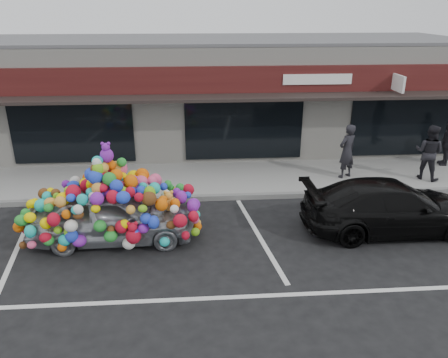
{
  "coord_description": "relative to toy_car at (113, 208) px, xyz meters",
  "views": [
    {
      "loc": [
        1.19,
        -9.6,
        5.52
      ],
      "look_at": [
        1.99,
        1.4,
        1.11
      ],
      "focal_mm": 35.0,
      "sensor_mm": 36.0,
      "label": 1
    }
  ],
  "objects": [
    {
      "name": "ground",
      "position": [
        0.85,
        -0.31,
        -0.85
      ],
      "size": [
        90.0,
        90.0,
        0.0
      ],
      "primitive_type": "plane",
      "color": "black",
      "rests_on": "ground"
    },
    {
      "name": "shop_building",
      "position": [
        0.85,
        8.13,
        1.31
      ],
      "size": [
        24.0,
        7.2,
        4.31
      ],
      "color": "silver",
      "rests_on": "ground"
    },
    {
      "name": "sidewalk",
      "position": [
        0.85,
        3.69,
        -0.77
      ],
      "size": [
        26.0,
        3.0,
        0.15
      ],
      "primitive_type": "cube",
      "color": "gray",
      "rests_on": "ground"
    },
    {
      "name": "kerb",
      "position": [
        0.85,
        2.19,
        -0.77
      ],
      "size": [
        26.0,
        0.18,
        0.16
      ],
      "primitive_type": "cube",
      "color": "slate",
      "rests_on": "ground"
    },
    {
      "name": "parking_stripe_left",
      "position": [
        -2.35,
        -0.11,
        -0.85
      ],
      "size": [
        0.73,
        4.37,
        0.01
      ],
      "primitive_type": "cube",
      "rotation": [
        0.0,
        0.0,
        0.14
      ],
      "color": "silver",
      "rests_on": "ground"
    },
    {
      "name": "parking_stripe_mid",
      "position": [
        3.65,
        -0.11,
        -0.85
      ],
      "size": [
        0.73,
        4.37,
        0.01
      ],
      "primitive_type": "cube",
      "rotation": [
        0.0,
        0.0,
        0.14
      ],
      "color": "silver",
      "rests_on": "ground"
    },
    {
      "name": "lane_line",
      "position": [
        2.85,
        -2.61,
        -0.85
      ],
      "size": [
        14.0,
        0.12,
        0.01
      ],
      "primitive_type": "cube",
      "color": "silver",
      "rests_on": "ground"
    },
    {
      "name": "toy_car",
      "position": [
        0.0,
        0.0,
        0.0
      ],
      "size": [
        2.93,
        4.33,
        2.5
      ],
      "rotation": [
        0.0,
        0.0,
        1.59
      ],
      "color": "#B4B8C0",
      "rests_on": "ground"
    },
    {
      "name": "black_sedan",
      "position": [
        7.11,
        -0.04,
        -0.18
      ],
      "size": [
        1.93,
        4.63,
        1.34
      ],
      "primitive_type": "imported",
      "rotation": [
        0.0,
        0.0,
        1.58
      ],
      "color": "black",
      "rests_on": "ground"
    },
    {
      "name": "pedestrian_a",
      "position": [
        7.07,
        3.4,
        0.2
      ],
      "size": [
        0.79,
        0.7,
        1.81
      ],
      "primitive_type": "imported",
      "rotation": [
        0.0,
        0.0,
        3.64
      ],
      "color": "#232328",
      "rests_on": "sidewalk"
    },
    {
      "name": "pedestrian_b",
      "position": [
        9.69,
        3.08,
        0.21
      ],
      "size": [
        1.11,
        1.11,
        1.82
      ],
      "primitive_type": "imported",
      "rotation": [
        0.0,
        0.0,
        2.36
      ],
      "color": "black",
      "rests_on": "sidewalk"
    },
    {
      "name": "pedestrian_c",
      "position": [
        11.04,
        4.35,
        0.08
      ],
      "size": [
        0.98,
        0.58,
        1.56
      ],
      "primitive_type": "imported",
      "rotation": [
        0.0,
        0.0,
        4.48
      ],
      "color": "black",
      "rests_on": "sidewalk"
    }
  ]
}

